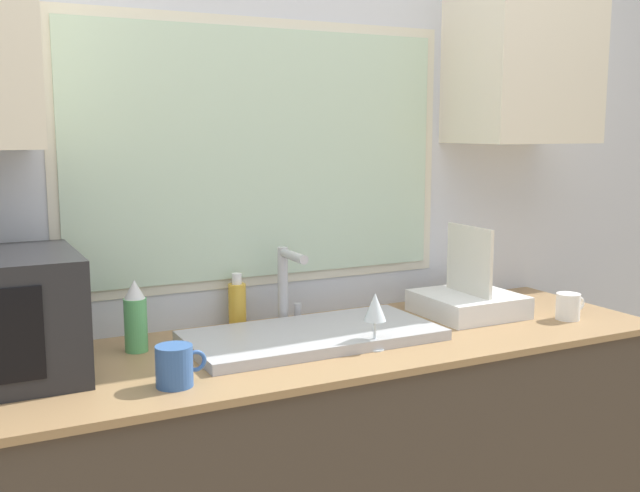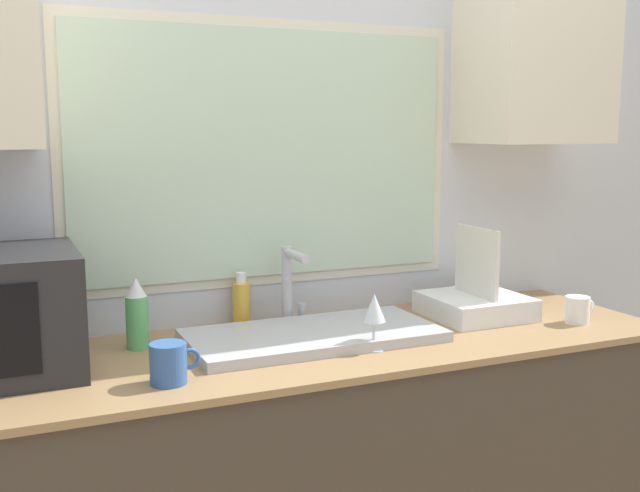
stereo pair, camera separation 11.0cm
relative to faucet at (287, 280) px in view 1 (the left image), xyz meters
name	(u,v)px [view 1 (the left image)]	position (x,y,z in m)	size (l,w,h in m)	color
wall_back	(263,171)	(-0.03, 0.10, 0.33)	(6.00, 0.38, 2.60)	silver
sink_basin	(312,335)	(0.00, -0.18, -0.13)	(0.72, 0.35, 0.03)	#B2B2B7
faucet	(287,280)	(0.00, 0.00, 0.00)	(0.08, 0.17, 0.24)	#B7B7BC
dish_rack	(468,300)	(0.58, -0.14, -0.09)	(0.30, 0.29, 0.29)	white
spray_bottle	(136,317)	(-0.48, -0.06, -0.05)	(0.06, 0.06, 0.20)	#59B266
soap_bottle	(237,303)	(-0.14, 0.06, -0.07)	(0.05, 0.05, 0.16)	gold
mug_near_sink	(175,366)	(-0.46, -0.38, -0.09)	(0.12, 0.09, 0.10)	#335999
wine_glass	(375,309)	(0.11, -0.34, -0.03)	(0.06, 0.06, 0.16)	silver
mug_by_rack	(568,306)	(0.83, -0.33, -0.10)	(0.11, 0.08, 0.08)	white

